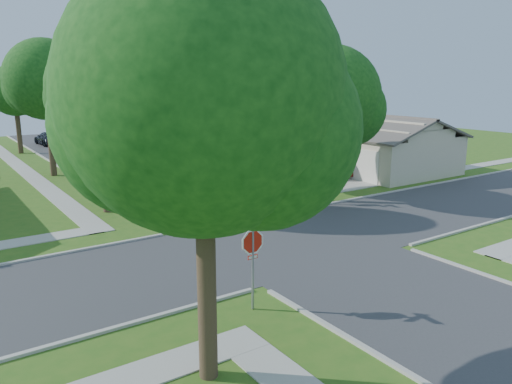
{
  "coord_description": "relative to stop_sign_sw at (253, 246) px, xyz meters",
  "views": [
    {
      "loc": [
        -12.5,
        -16.34,
        6.89
      ],
      "look_at": [
        0.43,
        2.66,
        1.6
      ],
      "focal_mm": 35.0,
      "sensor_mm": 36.0,
      "label": 1
    }
  ],
  "objects": [
    {
      "name": "driveway",
      "position": [
        12.6,
        11.8,
        -2.01
      ],
      "size": [
        8.8,
        3.6,
        0.05
      ],
      "primitive_type": "cube",
      "color": "#9E9B91",
      "rests_on": "ground"
    },
    {
      "name": "tree_w_near",
      "position": [
        0.06,
        13.71,
        4.08
      ],
      "size": [
        5.38,
        5.2,
        8.97
      ],
      "color": "#38281C",
      "rests_on": "ground"
    },
    {
      "name": "stop_sign_ne",
      "position": [
        9.4,
        9.4,
        0.0
      ],
      "size": [
        1.05,
        0.8,
        2.98
      ],
      "color": "gray",
      "rests_on": "ground"
    },
    {
      "name": "car_driveway",
      "position": [
        16.2,
        13.4,
        -1.28
      ],
      "size": [
        4.82,
        3.1,
        1.5
      ],
      "primitive_type": "imported",
      "rotation": [
        0.0,
        0.0,
        1.21
      ],
      "color": "maroon",
      "rests_on": "ground"
    },
    {
      "name": "road_ns",
      "position": [
        4.7,
        4.7,
        -2.03
      ],
      "size": [
        7.0,
        100.0,
        0.02
      ],
      "primitive_type": "cube",
      "color": "#333335",
      "rests_on": "ground"
    },
    {
      "name": "sidewalk_nw",
      "position": [
        -1.4,
        30.7,
        -2.01
      ],
      "size": [
        1.2,
        40.0,
        0.04
      ],
      "primitive_type": "cube",
      "color": "#9E9B91",
      "rests_on": "ground"
    },
    {
      "name": "tree_ne_corner",
      "position": [
        11.06,
        8.91,
        3.56
      ],
      "size": [
        5.8,
        5.6,
        8.66
      ],
      "color": "#38281C",
      "rests_on": "ground"
    },
    {
      "name": "stop_sign_sw",
      "position": [
        0.0,
        0.0,
        0.0
      ],
      "size": [
        1.05,
        0.8,
        2.98
      ],
      "color": "gray",
      "rests_on": "ground"
    },
    {
      "name": "house_ne_far",
      "position": [
        20.69,
        33.7,
        -0.51
      ],
      "size": [
        8.42,
        13.6,
        4.23
      ],
      "color": "#BCAD94",
      "rests_on": "ground"
    },
    {
      "name": "tree_e_near",
      "position": [
        9.45,
        13.71,
        3.61
      ],
      "size": [
        4.97,
        4.8,
        8.28
      ],
      "color": "#38281C",
      "rests_on": "ground"
    },
    {
      "name": "tree_w_mid",
      "position": [
        0.06,
        25.71,
        4.46
      ],
      "size": [
        5.8,
        5.6,
        9.56
      ],
      "color": "#38281C",
      "rests_on": "ground"
    },
    {
      "name": "sidewalk_ne",
      "position": [
        10.8,
        30.7,
        -2.01
      ],
      "size": [
        1.2,
        40.0,
        0.04
      ],
      "primitive_type": "cube",
      "color": "#9E9B91",
      "rests_on": "ground"
    },
    {
      "name": "tree_e_mid",
      "position": [
        9.46,
        25.71,
        4.22
      ],
      "size": [
        5.59,
        5.4,
        9.21
      ],
      "color": "#38281C",
      "rests_on": "ground"
    },
    {
      "name": "car_curb_west",
      "position": [
        3.5,
        43.41,
        -1.33
      ],
      "size": [
        2.24,
        4.91,
        1.39
      ],
      "primitive_type": "imported",
      "rotation": [
        0.0,
        0.0,
        3.2
      ],
      "color": "black",
      "rests_on": "ground"
    },
    {
      "name": "tree_e_far",
      "position": [
        9.45,
        38.71,
        3.95
      ],
      "size": [
        5.17,
        5.0,
        8.72
      ],
      "color": "#38281C",
      "rests_on": "ground"
    },
    {
      "name": "tree_w_far",
      "position": [
        0.05,
        38.71,
        3.48
      ],
      "size": [
        4.76,
        4.6,
        8.04
      ],
      "color": "#38281C",
      "rests_on": "ground"
    },
    {
      "name": "ground",
      "position": [
        4.7,
        4.7,
        -2.03
      ],
      "size": [
        100.0,
        100.0,
        0.0
      ],
      "primitive_type": "plane",
      "color": "#305E19",
      "rests_on": "ground"
    },
    {
      "name": "house_ne_near",
      "position": [
        20.69,
        15.7,
        -0.51
      ],
      "size": [
        8.42,
        13.6,
        4.23
      ],
      "color": "#BCAD94",
      "rests_on": "ground"
    },
    {
      "name": "car_curb_east",
      "position": [
        7.9,
        37.41,
        -1.4
      ],
      "size": [
        1.53,
        3.73,
        1.27
      ],
      "primitive_type": "imported",
      "rotation": [
        0.0,
        0.0,
        0.01
      ],
      "color": "black",
      "rests_on": "ground"
    },
    {
      "name": "tree_sw_corner",
      "position": [
        -2.74,
        -2.29,
        4.23
      ],
      "size": [
        6.21,
        6.0,
        9.55
      ],
      "color": "#38281C",
      "rests_on": "ground"
    }
  ]
}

